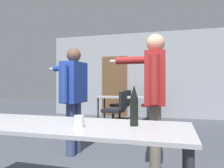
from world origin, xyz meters
The scene contains 10 objects.
back_wall centered at (-0.03, 5.81, 1.40)m, with size 6.71×0.12×2.81m.
conference_table_near centered at (-0.10, 0.26, 0.69)m, with size 2.25×0.78×0.75m.
conference_table_far centered at (-0.33, 4.39, 0.67)m, with size 1.70×0.69×0.75m.
person_center_tall centered at (0.63, 1.30, 1.05)m, with size 0.80×0.65×1.73m.
person_far_watching centered at (-0.67, 1.64, 1.00)m, with size 0.76×0.71×1.67m.
office_chair_near_pushed centered at (-0.66, 4.99, 0.42)m, with size 0.61×0.56×0.91m.
office_chair_far_left centered at (-0.49, 3.63, 0.42)m, with size 0.57×0.52×0.91m.
office_chair_side_rolled centered at (0.22, 5.19, 0.43)m, with size 0.55×0.60×0.92m.
beer_bottle centered at (0.54, 0.34, 0.91)m, with size 0.07×0.07×0.36m.
drink_cup centered at (0.11, 0.16, 0.80)m, with size 0.08×0.08×0.10m.
Camera 1 is at (0.86, -1.50, 1.11)m, focal length 35.00 mm.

